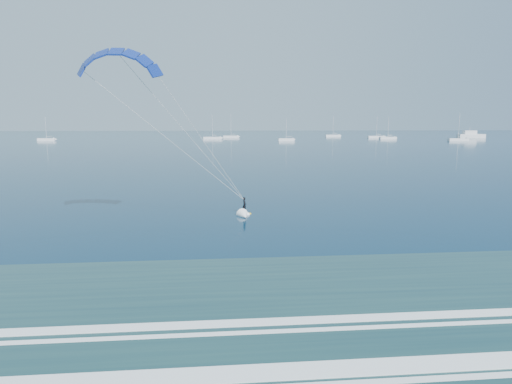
{
  "coord_description": "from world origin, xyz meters",
  "views": [
    {
      "loc": [
        -2.45,
        -9.01,
        8.61
      ],
      "look_at": [
        0.93,
        26.61,
        3.11
      ],
      "focal_mm": 32.0,
      "sensor_mm": 36.0,
      "label": 1
    }
  ],
  "objects_px": {
    "motor_yacht": "(471,135)",
    "sailboat_5": "(388,138)",
    "sailboat_8": "(376,137)",
    "sailboat_4": "(333,136)",
    "kitesurfer_rig": "(188,135)",
    "sailboat_1": "(47,139)",
    "sailboat_2": "(213,138)",
    "sailboat_7": "(231,137)",
    "sailboat_6": "(458,139)",
    "sailboat_3": "(286,139)"
  },
  "relations": [
    {
      "from": "sailboat_4",
      "to": "sailboat_6",
      "type": "relative_size",
      "value": 0.95
    },
    {
      "from": "sailboat_2",
      "to": "sailboat_5",
      "type": "distance_m",
      "value": 88.65
    },
    {
      "from": "sailboat_5",
      "to": "sailboat_6",
      "type": "relative_size",
      "value": 0.92
    },
    {
      "from": "motor_yacht",
      "to": "sailboat_5",
      "type": "bearing_deg",
      "value": -167.05
    },
    {
      "from": "sailboat_3",
      "to": "sailboat_6",
      "type": "relative_size",
      "value": 0.82
    },
    {
      "from": "sailboat_6",
      "to": "sailboat_8",
      "type": "relative_size",
      "value": 1.12
    },
    {
      "from": "sailboat_6",
      "to": "sailboat_7",
      "type": "relative_size",
      "value": 0.95
    },
    {
      "from": "sailboat_4",
      "to": "sailboat_6",
      "type": "distance_m",
      "value": 76.51
    },
    {
      "from": "sailboat_1",
      "to": "sailboat_5",
      "type": "height_order",
      "value": "sailboat_5"
    },
    {
      "from": "sailboat_3",
      "to": "kitesurfer_rig",
      "type": "bearing_deg",
      "value": -101.87
    },
    {
      "from": "motor_yacht",
      "to": "sailboat_7",
      "type": "bearing_deg",
      "value": 173.15
    },
    {
      "from": "kitesurfer_rig",
      "to": "sailboat_2",
      "type": "bearing_deg",
      "value": 89.4
    },
    {
      "from": "sailboat_1",
      "to": "sailboat_2",
      "type": "distance_m",
      "value": 77.18
    },
    {
      "from": "motor_yacht",
      "to": "sailboat_4",
      "type": "bearing_deg",
      "value": 157.83
    },
    {
      "from": "sailboat_2",
      "to": "sailboat_7",
      "type": "relative_size",
      "value": 0.94
    },
    {
      "from": "sailboat_7",
      "to": "motor_yacht",
      "type": "bearing_deg",
      "value": -6.85
    },
    {
      "from": "sailboat_4",
      "to": "sailboat_8",
      "type": "distance_m",
      "value": 29.92
    },
    {
      "from": "sailboat_8",
      "to": "sailboat_4",
      "type": "bearing_deg",
      "value": 125.56
    },
    {
      "from": "sailboat_6",
      "to": "sailboat_2",
      "type": "bearing_deg",
      "value": 163.93
    },
    {
      "from": "kitesurfer_rig",
      "to": "sailboat_5",
      "type": "height_order",
      "value": "kitesurfer_rig"
    },
    {
      "from": "sailboat_1",
      "to": "sailboat_2",
      "type": "bearing_deg",
      "value": 9.72
    },
    {
      "from": "sailboat_1",
      "to": "sailboat_3",
      "type": "xyz_separation_m",
      "value": [
        109.64,
        -11.5,
        -0.0
      ]
    },
    {
      "from": "sailboat_1",
      "to": "sailboat_3",
      "type": "bearing_deg",
      "value": -5.99
    },
    {
      "from": "sailboat_3",
      "to": "sailboat_5",
      "type": "distance_m",
      "value": 57.34
    },
    {
      "from": "kitesurfer_rig",
      "to": "sailboat_5",
      "type": "distance_m",
      "value": 207.16
    },
    {
      "from": "motor_yacht",
      "to": "sailboat_3",
      "type": "distance_m",
      "value": 109.52
    },
    {
      "from": "sailboat_4",
      "to": "kitesurfer_rig",
      "type": "bearing_deg",
      "value": -107.8
    },
    {
      "from": "sailboat_2",
      "to": "sailboat_8",
      "type": "height_order",
      "value": "sailboat_2"
    },
    {
      "from": "sailboat_1",
      "to": "sailboat_4",
      "type": "height_order",
      "value": "sailboat_4"
    },
    {
      "from": "motor_yacht",
      "to": "sailboat_1",
      "type": "xyz_separation_m",
      "value": [
        -215.32,
        -17.21,
        -0.9
      ]
    },
    {
      "from": "sailboat_4",
      "to": "sailboat_5",
      "type": "relative_size",
      "value": 1.04
    },
    {
      "from": "sailboat_2",
      "to": "sailboat_4",
      "type": "distance_m",
      "value": 77.54
    },
    {
      "from": "sailboat_3",
      "to": "sailboat_4",
      "type": "xyz_separation_m",
      "value": [
        36.99,
        56.7,
        0.01
      ]
    },
    {
      "from": "sailboat_2",
      "to": "sailboat_5",
      "type": "relative_size",
      "value": 1.07
    },
    {
      "from": "sailboat_8",
      "to": "sailboat_5",
      "type": "bearing_deg",
      "value": -88.61
    },
    {
      "from": "motor_yacht",
      "to": "sailboat_1",
      "type": "bearing_deg",
      "value": -175.43
    },
    {
      "from": "sailboat_4",
      "to": "sailboat_7",
      "type": "xyz_separation_m",
      "value": [
        -60.46,
        -12.47,
        0.02
      ]
    },
    {
      "from": "sailboat_2",
      "to": "sailboat_8",
      "type": "bearing_deg",
      "value": 5.09
    },
    {
      "from": "sailboat_1",
      "to": "sailboat_8",
      "type": "bearing_deg",
      "value": 7.25
    },
    {
      "from": "kitesurfer_rig",
      "to": "sailboat_1",
      "type": "height_order",
      "value": "kitesurfer_rig"
    },
    {
      "from": "sailboat_5",
      "to": "sailboat_7",
      "type": "distance_m",
      "value": 82.84
    },
    {
      "from": "motor_yacht",
      "to": "sailboat_2",
      "type": "relative_size",
      "value": 1.17
    },
    {
      "from": "sailboat_6",
      "to": "sailboat_8",
      "type": "bearing_deg",
      "value": 120.83
    },
    {
      "from": "motor_yacht",
      "to": "sailboat_8",
      "type": "relative_size",
      "value": 1.29
    },
    {
      "from": "sailboat_5",
      "to": "sailboat_3",
      "type": "bearing_deg",
      "value": -162.76
    },
    {
      "from": "sailboat_1",
      "to": "sailboat_4",
      "type": "xyz_separation_m",
      "value": [
        146.62,
        45.2,
        0.01
      ]
    },
    {
      "from": "sailboat_2",
      "to": "sailboat_4",
      "type": "xyz_separation_m",
      "value": [
        70.56,
        32.17,
        -0.0
      ]
    },
    {
      "from": "sailboat_4",
      "to": "sailboat_6",
      "type": "xyz_separation_m",
      "value": [
        41.31,
        -64.4,
        0.0
      ]
    },
    {
      "from": "sailboat_5",
      "to": "sailboat_7",
      "type": "relative_size",
      "value": 0.88
    },
    {
      "from": "sailboat_1",
      "to": "sailboat_8",
      "type": "relative_size",
      "value": 0.96
    }
  ]
}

